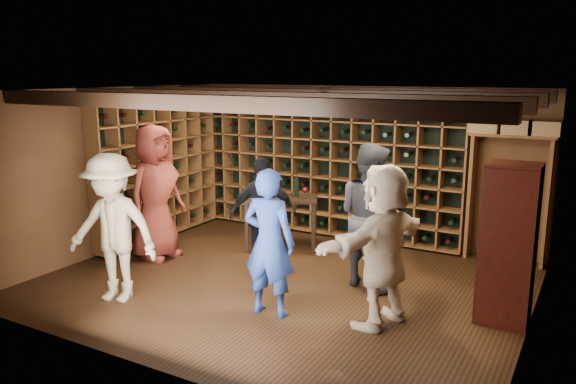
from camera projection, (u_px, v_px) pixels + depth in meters
The scene contains 13 objects.
ground at pixel (282, 282), 7.40m from camera, with size 6.00×6.00×0.00m, color black.
room_shell at pixel (284, 97), 6.94m from camera, with size 6.00×6.00×6.00m.
wine_rack_back at pixel (324, 168), 9.40m from camera, with size 4.65×0.30×2.20m.
wine_rack_left at pixel (158, 169), 9.22m from camera, with size 0.30×2.65×2.20m.
crate_shelf at pixel (512, 155), 7.90m from camera, with size 1.20×0.32×2.07m.
display_cabinet at pixel (507, 247), 6.09m from camera, with size 0.55×0.50×1.75m.
man_blue_shirt at pixel (269, 243), 6.28m from camera, with size 0.62×0.41×1.70m, color navy.
man_grey_suit at pixel (370, 216), 7.14m from camera, with size 0.91×0.71×1.86m, color #222127.
guest_red_floral at pixel (156, 192), 8.21m from camera, with size 0.97×0.63×1.99m, color maroon.
guest_woman_black at pixel (263, 214), 7.74m from camera, with size 0.93×0.39×1.59m, color black.
guest_khaki at pixel (112, 228), 6.68m from camera, with size 1.16×0.67×1.80m, color gray.
guest_beige at pixel (383, 246), 6.02m from camera, with size 1.66×0.53×1.79m, color tan.
tasting_table at pixel (281, 203), 8.65m from camera, with size 1.24×0.96×1.12m.
Camera 1 is at (3.49, -6.05, 2.72)m, focal length 35.00 mm.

